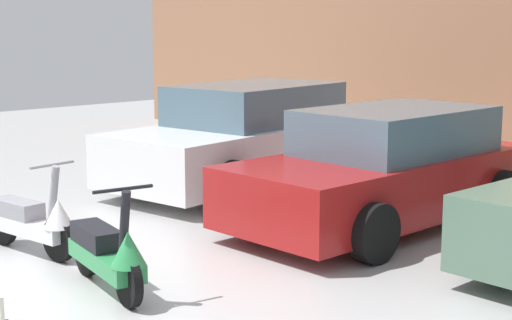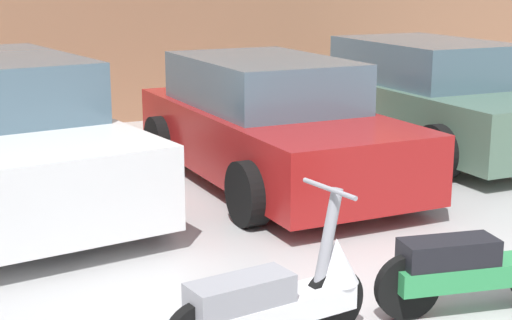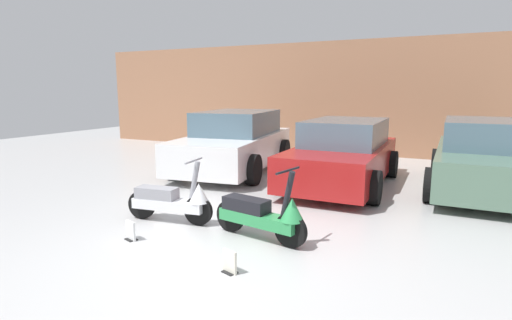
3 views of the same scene
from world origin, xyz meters
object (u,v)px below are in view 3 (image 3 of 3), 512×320
object	(u,v)px
scooter_front_right	(263,214)
placard_near_right_scooter	(230,263)
car_rear_left	(235,142)
car_rear_right	(485,158)
scooter_front_left	(173,200)
car_rear_center	(343,154)
placard_near_left_scooter	(131,232)

from	to	relation	value
scooter_front_right	placard_near_right_scooter	distance (m)	1.08
scooter_front_right	car_rear_left	distance (m)	4.89
scooter_front_right	placard_near_right_scooter	xyz separation A→B (m)	(0.08, -1.05, -0.25)
placard_near_right_scooter	car_rear_left	bearing A→B (deg)	118.04
car_rear_left	placard_near_right_scooter	size ratio (longest dim) A/B	17.56
scooter_front_right	car_rear_right	size ratio (longest dim) A/B	0.35
scooter_front_left	car_rear_left	distance (m)	4.18
scooter_front_left	car_rear_right	world-z (taller)	car_rear_right
scooter_front_left	car_rear_right	distance (m)	6.14
car_rear_center	placard_near_left_scooter	bearing A→B (deg)	-22.03
scooter_front_left	car_rear_left	world-z (taller)	car_rear_left
scooter_front_right	car_rear_right	bearing A→B (deg)	67.46
scooter_front_left	scooter_front_right	distance (m)	1.55
scooter_front_left	scooter_front_right	xyz separation A→B (m)	(1.55, -0.08, 0.01)
scooter_front_right	car_rear_center	bearing A→B (deg)	98.14
scooter_front_right	car_rear_center	size ratio (longest dim) A/B	0.36
car_rear_center	placard_near_right_scooter	size ratio (longest dim) A/B	15.61
scooter_front_right	car_rear_right	xyz separation A→B (m)	(2.86, 4.35, 0.32)
car_rear_center	car_rear_left	bearing A→B (deg)	-98.08
scooter_front_right	car_rear_center	world-z (taller)	car_rear_center
placard_near_left_scooter	placard_near_right_scooter	size ratio (longest dim) A/B	1.00
car_rear_left	placard_near_right_scooter	bearing A→B (deg)	20.14
scooter_front_left	placard_near_left_scooter	xyz separation A→B (m)	(-0.06, -0.85, -0.24)
scooter_front_left	placard_near_right_scooter	world-z (taller)	scooter_front_left
scooter_front_left	car_rear_center	bearing A→B (deg)	57.21
car_rear_center	placard_near_right_scooter	distance (m)	4.79
scooter_front_right	car_rear_center	distance (m)	3.73
scooter_front_left	placard_near_right_scooter	size ratio (longest dim) A/B	5.48
car_rear_left	car_rear_center	world-z (taller)	car_rear_left
scooter_front_left	car_rear_center	distance (m)	4.03
scooter_front_left	car_rear_left	bearing A→B (deg)	98.02
scooter_front_left	placard_near_right_scooter	distance (m)	1.99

